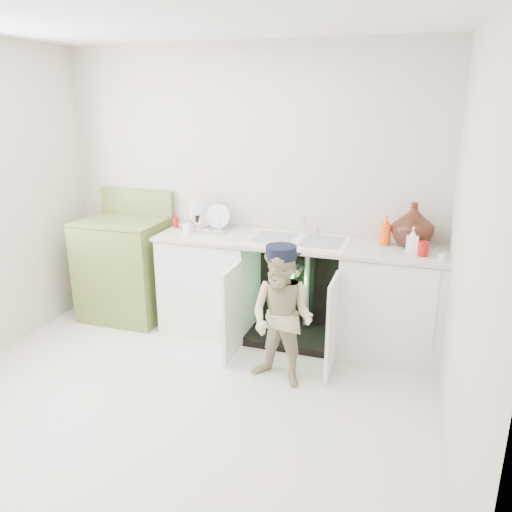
{
  "coord_description": "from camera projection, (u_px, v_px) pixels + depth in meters",
  "views": [
    {
      "loc": [
        1.47,
        -2.73,
        2.04
      ],
      "look_at": [
        0.35,
        0.7,
        0.89
      ],
      "focal_mm": 35.0,
      "sensor_mm": 36.0,
      "label": 1
    }
  ],
  "objects": [
    {
      "name": "avocado_stove",
      "position": [
        126.0,
        267.0,
        4.78
      ],
      "size": [
        0.77,
        0.65,
        1.2
      ],
      "color": "olive",
      "rests_on": "ground"
    },
    {
      "name": "room_shell",
      "position": [
        169.0,
        229.0,
        3.15
      ],
      "size": [
        6.0,
        5.5,
        1.26
      ],
      "color": "beige",
      "rests_on": "ground"
    },
    {
      "name": "ground",
      "position": [
        179.0,
        400.0,
        3.53
      ],
      "size": [
        3.5,
        3.5,
        0.0
      ],
      "primitive_type": "plane",
      "color": "beige",
      "rests_on": "ground"
    },
    {
      "name": "repair_worker",
      "position": [
        282.0,
        317.0,
        3.6
      ],
      "size": [
        0.59,
        0.66,
        1.06
      ],
      "rotation": [
        0.0,
        0.0,
        -0.26
      ],
      "color": "#C5BB8D",
      "rests_on": "ground"
    },
    {
      "name": "counter_run",
      "position": [
        300.0,
        287.0,
        4.31
      ],
      "size": [
        2.44,
        1.02,
        1.25
      ],
      "color": "white",
      "rests_on": "ground"
    }
  ]
}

